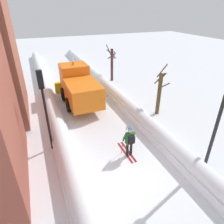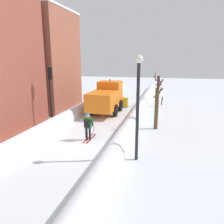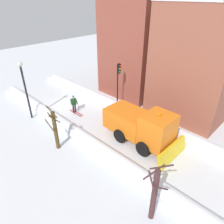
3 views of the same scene
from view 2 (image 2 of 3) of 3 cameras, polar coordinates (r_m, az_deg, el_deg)
ground_plane at (r=22.35m, az=0.31°, el=0.48°), size 80.00×80.00×0.00m
snowbank_left at (r=23.06m, az=-6.28°, el=1.80°), size 1.10×36.00×0.94m
snowbank_right at (r=21.79m, az=7.29°, el=1.02°), size 1.10×36.00×0.91m
building_brick_mid at (r=24.45m, az=-19.77°, el=12.40°), size 7.92×6.56×9.77m
plow_truck at (r=21.02m, az=-1.45°, el=3.74°), size 3.20×5.98×3.12m
skier at (r=14.06m, az=-6.26°, el=-3.40°), size 0.62×1.80×1.81m
traffic_light_pole at (r=17.23m, az=-15.62°, el=6.63°), size 0.28×0.42×4.49m
street_lamp at (r=10.77m, az=6.75°, el=4.13°), size 0.40×0.40×5.29m
bare_tree_near at (r=16.41m, az=11.55°, el=1.24°), size 0.75×1.07×3.73m
bare_tree_mid at (r=24.44m, az=11.82°, el=5.59°), size 1.14×1.12×3.71m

